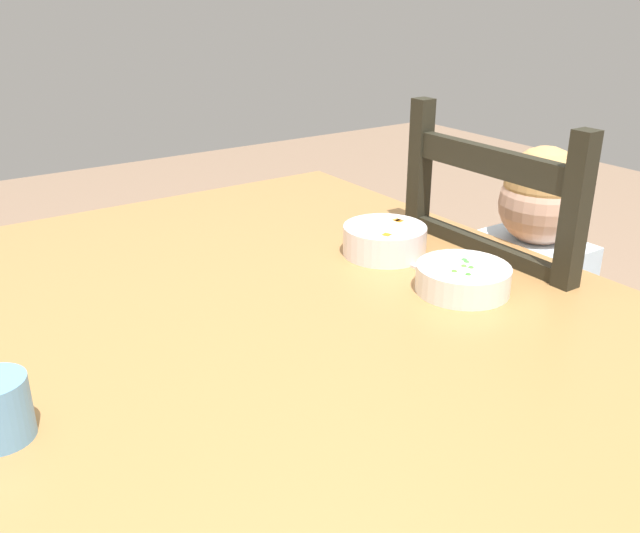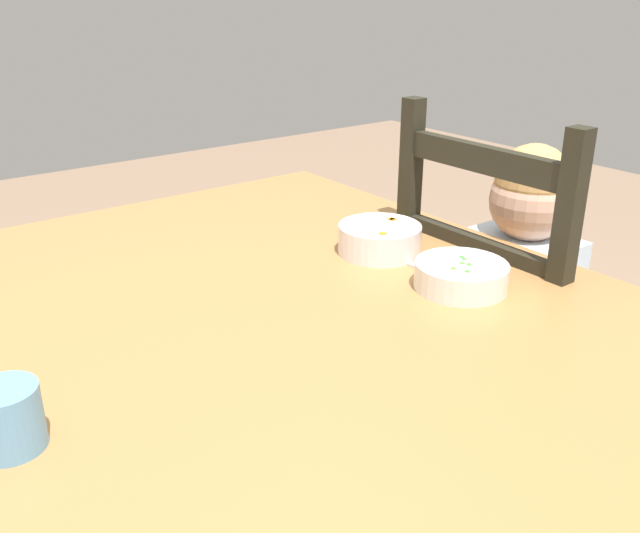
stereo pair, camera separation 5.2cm
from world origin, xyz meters
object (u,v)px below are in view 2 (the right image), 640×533
(drinking_cup, at_px, (7,418))
(dining_chair, at_px, (505,356))
(bowl_of_carrots, at_px, (380,238))
(child_figure, at_px, (512,294))
(dining_table, at_px, (271,353))
(spoon, at_px, (405,261))
(bowl_of_peas, at_px, (461,275))

(drinking_cup, bearing_deg, dining_chair, 95.36)
(dining_chair, height_order, bowl_of_carrots, dining_chair)
(dining_chair, relative_size, drinking_cup, 13.08)
(child_figure, height_order, drinking_cup, child_figure)
(dining_table, xyz_separation_m, dining_chair, (0.04, 0.59, -0.19))
(dining_table, relative_size, dining_chair, 1.28)
(bowl_of_carrots, relative_size, drinking_cup, 2.05)
(child_figure, bearing_deg, dining_chair, -80.75)
(child_figure, distance_m, spoon, 0.32)
(dining_table, bearing_deg, bowl_of_peas, 63.38)
(dining_chair, distance_m, child_figure, 0.15)
(bowl_of_carrots, bearing_deg, drinking_cup, -74.71)
(dining_table, xyz_separation_m, bowl_of_carrots, (-0.06, 0.29, 0.12))
(dining_table, xyz_separation_m, child_figure, (0.04, 0.59, -0.04))
(bowl_of_carrots, bearing_deg, dining_chair, 70.44)
(dining_table, bearing_deg, dining_chair, 85.75)
(dining_table, distance_m, spoon, 0.31)
(dining_table, height_order, spoon, spoon)
(dining_chair, distance_m, bowl_of_carrots, 0.44)
(child_figure, distance_m, bowl_of_peas, 0.35)
(child_figure, distance_m, drinking_cup, 1.04)
(bowl_of_peas, relative_size, spoon, 1.16)
(bowl_of_peas, xyz_separation_m, bowl_of_carrots, (-0.21, 0.00, 0.01))
(dining_chair, height_order, bowl_of_peas, dining_chair)
(bowl_of_peas, bearing_deg, bowl_of_carrots, 179.98)
(bowl_of_carrots, bearing_deg, bowl_of_peas, -0.02)
(dining_table, distance_m, drinking_cup, 0.48)
(bowl_of_peas, bearing_deg, drinking_cup, -90.62)
(dining_chair, xyz_separation_m, bowl_of_carrots, (-0.10, -0.29, 0.31))
(dining_chair, xyz_separation_m, drinking_cup, (0.10, -1.03, 0.32))
(child_figure, relative_size, bowl_of_peas, 5.89)
(dining_table, height_order, bowl_of_carrots, bowl_of_carrots)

